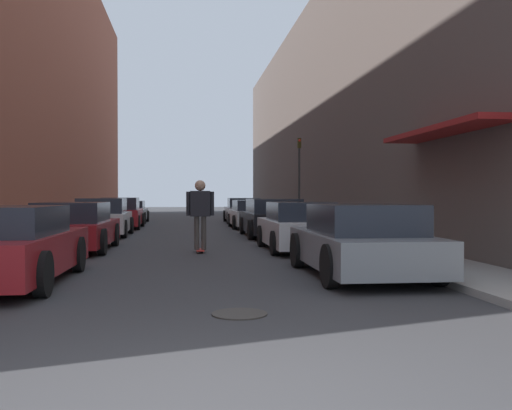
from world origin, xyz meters
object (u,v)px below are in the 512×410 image
at_px(parked_car_left_0, 9,246).
at_px(traffic_light, 299,172).
at_px(parked_car_left_2, 103,218).
at_px(skateboarder, 200,208).
at_px(manhole_cover, 239,314).
at_px(parked_car_left_4, 130,212).
at_px(parked_car_right_1, 299,227).
at_px(parked_car_right_2, 273,218).
at_px(parked_car_right_4, 243,211).
at_px(parked_car_right_0, 361,241).
at_px(parked_car_left_1, 74,227).
at_px(parked_car_right_3, 253,215).
at_px(parked_car_left_3, 121,214).

bearing_deg(parked_car_left_0, traffic_light, 62.37).
relative_size(parked_car_left_2, skateboarder, 2.14).
bearing_deg(manhole_cover, parked_car_left_4, 98.51).
xyz_separation_m(parked_car_right_1, parked_car_right_2, (0.09, 5.20, 0.03)).
bearing_deg(parked_car_right_4, parked_car_right_0, -89.82).
height_order(parked_car_right_2, traffic_light, traffic_light).
bearing_deg(parked_car_left_1, parked_car_right_3, 59.06).
bearing_deg(parked_car_left_0, parked_car_right_0, 1.92).
distance_m(parked_car_left_0, skateboarder, 5.99).
bearing_deg(parked_car_left_1, parked_car_right_0, -42.22).
distance_m(parked_car_left_0, parked_car_right_1, 7.89).
bearing_deg(parked_car_right_0, parked_car_left_0, -178.08).
bearing_deg(parked_car_right_2, parked_car_left_4, 118.89).
bearing_deg(parked_car_right_2, manhole_cover, -100.57).
xyz_separation_m(parked_car_right_4, traffic_light, (1.97, -5.63, 1.89)).
height_order(parked_car_left_1, parked_car_right_1, parked_car_right_1).
xyz_separation_m(parked_car_right_3, manhole_cover, (-2.40, -18.77, -0.61)).
xyz_separation_m(parked_car_left_2, parked_car_right_0, (6.21, -11.21, -0.02)).
distance_m(parked_car_left_2, parked_car_left_3, 4.92).
relative_size(parked_car_right_3, skateboarder, 2.17).
height_order(parked_car_left_2, parked_car_left_3, parked_car_left_3).
relative_size(parked_car_left_1, parked_car_right_3, 1.04).
distance_m(skateboarder, traffic_light, 11.52).
height_order(parked_car_left_3, manhole_cover, parked_car_left_3).
bearing_deg(parked_car_right_4, traffic_light, -70.71).
bearing_deg(skateboarder, parked_car_left_2, 117.65).
relative_size(parked_car_left_1, parked_car_left_4, 0.95).
xyz_separation_m(parked_car_right_1, parked_car_right_4, (0.10, 15.85, 0.02)).
xyz_separation_m(parked_car_left_3, parked_car_right_0, (6.09, -16.13, -0.02)).
bearing_deg(parked_car_right_1, parked_car_right_0, -88.04).
xyz_separation_m(parked_car_right_0, parked_car_right_3, (-0.15, 15.69, -0.03)).
distance_m(parked_car_right_1, parked_car_right_3, 10.74).
distance_m(parked_car_left_2, traffic_light, 9.22).
distance_m(parked_car_left_0, parked_car_left_2, 11.41).
height_order(parked_car_right_0, parked_car_right_3, parked_car_right_0).
bearing_deg(parked_car_left_3, traffic_light, -6.84).
bearing_deg(parked_car_left_1, parked_car_left_4, 89.97).
height_order(parked_car_right_2, parked_car_right_3, parked_car_right_2).
bearing_deg(parked_car_right_4, skateboarder, -99.77).
relative_size(manhole_cover, traffic_light, 0.18).
distance_m(parked_car_left_0, parked_car_left_4, 21.42).
relative_size(parked_car_left_4, parked_car_right_4, 1.05).
bearing_deg(parked_car_left_3, parked_car_left_1, -90.58).
height_order(parked_car_right_1, parked_car_right_4, parked_car_right_4).
relative_size(parked_car_left_4, skateboarder, 2.39).
bearing_deg(skateboarder, parked_car_right_4, 80.23).
relative_size(parked_car_right_4, traffic_light, 1.09).
xyz_separation_m(parked_car_left_0, parked_car_left_3, (0.05, 16.33, 0.02)).
height_order(parked_car_left_4, traffic_light, traffic_light).
bearing_deg(parked_car_right_2, parked_car_right_0, -89.56).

